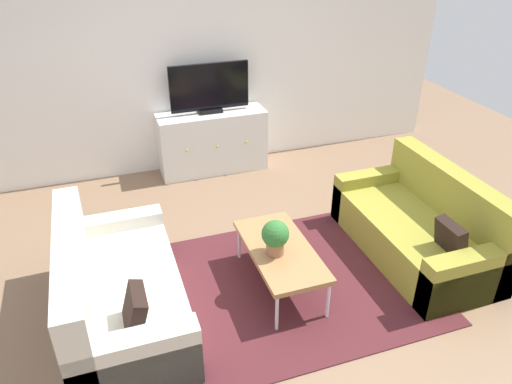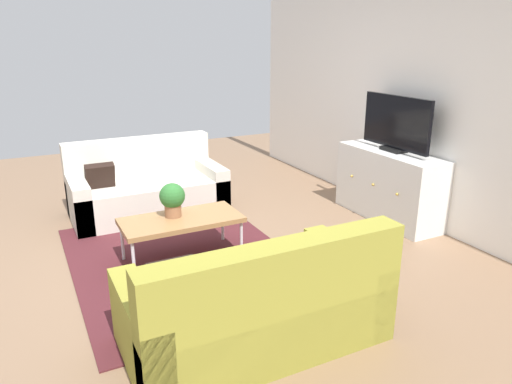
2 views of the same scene
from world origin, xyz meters
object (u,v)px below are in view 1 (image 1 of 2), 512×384
object	(u,v)px
couch_left_side	(113,295)
tv_console	(212,142)
coffee_table	(281,251)
flat_screen_tv	(209,88)
couch_right_side	(423,228)
potted_plant	(275,236)

from	to	relation	value
couch_left_side	tv_console	bearing A→B (deg)	58.90
coffee_table	flat_screen_tv	bearing A→B (deg)	89.41
couch_right_side	coffee_table	xyz separation A→B (m)	(-1.47, -0.03, 0.10)
potted_plant	tv_console	world-z (taller)	tv_console
coffee_table	potted_plant	bearing A→B (deg)	-145.39
tv_console	potted_plant	bearing A→B (deg)	-92.24
tv_console	flat_screen_tv	bearing A→B (deg)	90.00
couch_left_side	flat_screen_tv	distance (m)	2.90
couch_left_side	tv_console	distance (m)	2.78
coffee_table	potted_plant	distance (m)	0.22
couch_right_side	coffee_table	bearing A→B (deg)	-178.85
coffee_table	potted_plant	world-z (taller)	potted_plant
couch_left_side	flat_screen_tv	size ratio (longest dim) A/B	1.76
couch_right_side	tv_console	xyz separation A→B (m)	(-1.45, 2.37, 0.11)
couch_left_side	potted_plant	size ratio (longest dim) A/B	5.43
couch_right_side	tv_console	bearing A→B (deg)	121.39
couch_left_side	flat_screen_tv	bearing A→B (deg)	59.12
potted_plant	flat_screen_tv	distance (m)	2.52
couch_right_side	couch_left_side	bearing A→B (deg)	180.00
coffee_table	couch_left_side	bearing A→B (deg)	178.79
tv_console	flat_screen_tv	xyz separation A→B (m)	(-0.00, 0.02, 0.68)
flat_screen_tv	potted_plant	bearing A→B (deg)	-92.22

